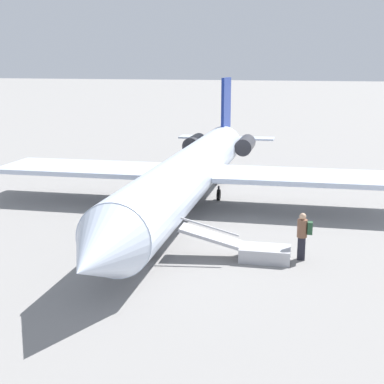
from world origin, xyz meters
The scene contains 4 objects.
ground_plane centered at (0.00, 0.00, 0.00)m, with size 600.00×600.00×0.00m, color gray.
airplane_main centered at (-0.83, -0.17, 1.84)m, with size 27.07×20.77×6.17m.
boarding_stairs centered at (5.57, 4.95, 0.36)m, with size 1.82×4.13×1.59m.
passenger centered at (4.89, 6.56, 1.00)m, with size 0.39×0.56×1.74m.
Camera 1 is at (23.21, 10.23, 6.71)m, focal length 50.00 mm.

